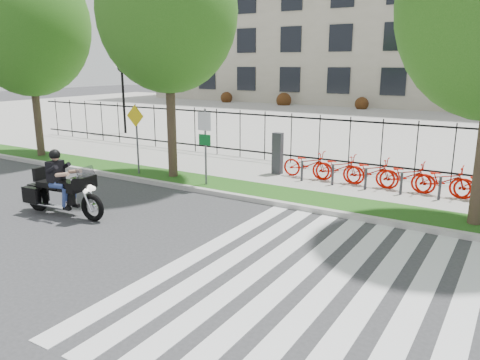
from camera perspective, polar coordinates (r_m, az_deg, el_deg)
The scene contains 15 objects.
ground at distance 11.76m, azimuth -13.75°, elevation -6.59°, with size 120.00×120.00×0.00m, color #313134.
curb at distance 14.74m, azimuth -2.44°, elevation -1.67°, with size 60.00×0.20×0.15m, color #ADAAA3.
grass_verge at distance 15.42m, azimuth -0.67°, elevation -0.94°, with size 60.00×1.50×0.15m, color #1E4A12.
sidewalk at distance 17.52m, azimuth 3.70°, elevation 0.86°, with size 60.00×3.50×0.15m, color #AEACA3.
plaza at distance 33.84m, azimuth 17.90°, elevation 6.56°, with size 80.00×34.00×0.10m, color #AEACA3.
crosswalk_stripes at distance 9.20m, azimuth 8.52°, elevation -12.28°, with size 5.70×8.00×0.01m, color silver, non-canonical shape.
iron_fence at distance 18.86m, azimuth 6.26°, elevation 5.08°, with size 30.00×0.06×2.00m, color black, non-canonical shape.
office_building at distance 53.48m, azimuth 24.29°, elevation 19.22°, with size 60.00×21.90×20.15m.
lamp_post_left at distance 28.02m, azimuth -14.15°, elevation 11.88°, with size 1.06×0.70×4.25m.
street_tree_0 at distance 22.01m, azimuth -24.43°, elevation 16.76°, with size 5.01×5.01×8.30m.
street_tree_1 at distance 16.51m, azimuth -8.83°, elevation 19.64°, with size 4.65×4.65×8.26m.
bike_share_station at distance 15.36m, azimuth 23.25°, elevation -0.00°, with size 11.10×0.86×1.50m.
sign_pole_regulatory at distance 15.27m, azimuth -4.29°, elevation 5.26°, with size 0.50×0.09×2.50m.
sign_pole_warning at distance 17.20m, azimuth -12.52°, elevation 5.96°, with size 0.78×0.09×2.49m.
motorcycle_rider at distance 13.59m, azimuth -20.85°, elevation -1.09°, with size 2.86×0.87×2.20m.
Camera 1 is at (7.96, -7.64, 4.06)m, focal length 35.00 mm.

